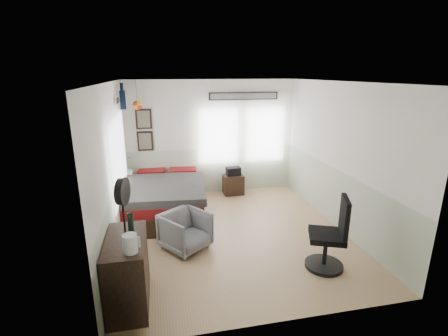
{
  "coord_description": "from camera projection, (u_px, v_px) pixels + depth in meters",
  "views": [
    {
      "loc": [
        -1.28,
        -5.22,
        2.85
      ],
      "look_at": [
        -0.1,
        0.4,
        1.15
      ],
      "focal_mm": 26.0,
      "sensor_mm": 36.0,
      "label": 1
    }
  ],
  "objects": [
    {
      "name": "ground_plane",
      "position": [
        234.0,
        234.0,
        5.96
      ],
      "size": [
        4.0,
        4.5,
        0.01
      ],
      "primitive_type": "cube",
      "color": "tan"
    },
    {
      "name": "room_shell",
      "position": [
        228.0,
        146.0,
        5.66
      ],
      "size": [
        4.02,
        4.52,
        2.71
      ],
      "color": "silver",
      "rests_on": "ground_plane"
    },
    {
      "name": "wall_decor",
      "position": [
        164.0,
        108.0,
        6.99
      ],
      "size": [
        3.55,
        1.32,
        1.44
      ],
      "color": "black",
      "rests_on": "room_shell"
    },
    {
      "name": "bed",
      "position": [
        166.0,
        198.0,
        6.73
      ],
      "size": [
        1.74,
        2.33,
        0.7
      ],
      "rotation": [
        0.0,
        0.0,
        -0.09
      ],
      "color": "black",
      "rests_on": "ground_plane"
    },
    {
      "name": "dresser",
      "position": [
        128.0,
        271.0,
        4.07
      ],
      "size": [
        0.48,
        1.0,
        0.9
      ],
      "primitive_type": "cube",
      "color": "black",
      "rests_on": "ground_plane"
    },
    {
      "name": "armchair",
      "position": [
        185.0,
        231.0,
        5.39
      ],
      "size": [
        0.96,
        0.97,
        0.64
      ],
      "primitive_type": "imported",
      "rotation": [
        0.0,
        0.0,
        0.64
      ],
      "color": "gray",
      "rests_on": "ground_plane"
    },
    {
      "name": "nightstand",
      "position": [
        233.0,
        184.0,
        7.87
      ],
      "size": [
        0.48,
        0.39,
        0.47
      ],
      "primitive_type": "cube",
      "rotation": [
        0.0,
        0.0,
        0.02
      ],
      "color": "black",
      "rests_on": "ground_plane"
    },
    {
      "name": "task_chair",
      "position": [
        331.0,
        240.0,
        4.8
      ],
      "size": [
        0.66,
        0.66,
        1.14
      ],
      "rotation": [
        0.0,
        0.0,
        -0.39
      ],
      "color": "black",
      "rests_on": "ground_plane"
    },
    {
      "name": "kettle",
      "position": [
        130.0,
        244.0,
        3.63
      ],
      "size": [
        0.19,
        0.16,
        0.22
      ],
      "rotation": [
        0.0,
        0.0,
        -0.27
      ],
      "color": "silver",
      "rests_on": "dresser"
    },
    {
      "name": "bottle",
      "position": [
        131.0,
        223.0,
        4.05
      ],
      "size": [
        0.07,
        0.07,
        0.28
      ],
      "primitive_type": "cylinder",
      "color": "black",
      "rests_on": "dresser"
    },
    {
      "name": "stand_fan",
      "position": [
        123.0,
        193.0,
        3.71
      ],
      "size": [
        0.16,
        0.33,
        0.81
      ],
      "rotation": [
        0.0,
        0.0,
        -0.25
      ],
      "color": "black",
      "rests_on": "dresser"
    },
    {
      "name": "black_bag",
      "position": [
        233.0,
        171.0,
        7.77
      ],
      "size": [
        0.34,
        0.23,
        0.2
      ],
      "primitive_type": "cube",
      "rotation": [
        0.0,
        0.0,
        0.04
      ],
      "color": "black",
      "rests_on": "nightstand"
    }
  ]
}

